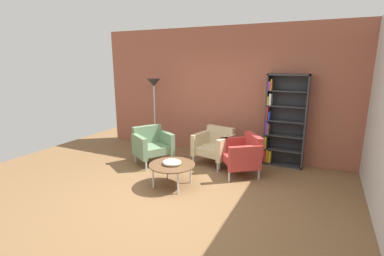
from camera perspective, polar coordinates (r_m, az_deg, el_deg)
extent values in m
plane|color=brown|center=(4.70, -3.50, -13.65)|extent=(8.32, 8.32, 0.00)
cube|color=#9E5642|center=(6.48, 6.98, 7.21)|extent=(6.40, 0.12, 2.90)
cube|color=#333338|center=(6.09, 14.93, 1.71)|extent=(0.03, 0.30, 1.90)
cube|color=#333338|center=(6.00, 22.15, 1.01)|extent=(0.03, 0.30, 1.90)
cube|color=#333338|center=(5.93, 19.18, 10.24)|extent=(0.80, 0.30, 0.03)
cube|color=#333338|center=(6.28, 17.89, -7.00)|extent=(0.80, 0.30, 0.03)
cube|color=#333338|center=(6.17, 18.68, 1.61)|extent=(0.80, 0.02, 1.90)
cube|color=#333338|center=(6.18, 18.10, -4.20)|extent=(0.76, 0.28, 0.02)
cube|color=#333338|center=(6.10, 18.30, -1.45)|extent=(0.76, 0.28, 0.02)
cube|color=#333338|center=(6.04, 18.51, 1.36)|extent=(0.76, 0.28, 0.02)
cube|color=#333338|center=(5.98, 18.73, 4.24)|extent=(0.76, 0.28, 0.02)
cube|color=#333338|center=(5.95, 18.95, 7.15)|extent=(0.76, 0.28, 0.02)
cube|color=red|center=(6.27, 14.76, -5.32)|extent=(0.03, 0.25, 0.26)
cube|color=orange|center=(6.25, 15.17, -5.35)|extent=(0.04, 0.23, 0.27)
cube|color=yellow|center=(6.22, 15.62, -5.52)|extent=(0.04, 0.19, 0.26)
cube|color=yellow|center=(6.17, 14.90, -2.70)|extent=(0.03, 0.22, 0.25)
cube|color=black|center=(6.18, 15.23, -3.06)|extent=(0.03, 0.24, 0.17)
cube|color=purple|center=(6.08, 15.08, 0.16)|extent=(0.04, 0.21, 0.27)
cube|color=olive|center=(6.09, 15.40, -0.07)|extent=(0.02, 0.21, 0.23)
cube|color=red|center=(6.02, 15.20, 3.00)|extent=(0.03, 0.19, 0.27)
cube|color=blue|center=(6.02, 15.54, 2.50)|extent=(0.02, 0.20, 0.17)
cube|color=yellow|center=(5.97, 15.33, 5.40)|extent=(0.03, 0.17, 0.17)
cube|color=white|center=(5.98, 15.79, 5.71)|extent=(0.04, 0.22, 0.24)
cube|color=purple|center=(5.94, 15.58, 8.34)|extent=(0.04, 0.18, 0.17)
cube|color=orange|center=(5.93, 15.96, 8.53)|extent=(0.02, 0.18, 0.22)
cylinder|color=brown|center=(4.90, -4.09, -7.48)|extent=(0.80, 0.80, 0.02)
cylinder|color=silver|center=(4.91, -7.93, -10.08)|extent=(0.03, 0.03, 0.38)
cylinder|color=silver|center=(4.68, -2.91, -11.17)|extent=(0.03, 0.03, 0.38)
cylinder|color=silver|center=(5.28, -5.05, -8.27)|extent=(0.03, 0.03, 0.38)
cylinder|color=silver|center=(5.07, -0.30, -9.16)|extent=(0.03, 0.03, 0.38)
cylinder|color=beige|center=(4.89, -4.09, -7.26)|extent=(0.13, 0.13, 0.02)
cylinder|color=beige|center=(4.89, -4.10, -7.04)|extent=(0.32, 0.32, 0.02)
torus|color=beige|center=(4.88, -4.10, -6.91)|extent=(0.32, 0.32, 0.02)
cube|color=#C6B289|center=(5.91, 4.42, -4.53)|extent=(0.74, 0.70, 0.16)
cube|color=#C6B289|center=(6.06, 5.86, -1.47)|extent=(0.65, 0.25, 0.38)
cube|color=#C6B289|center=(6.03, 1.86, -3.05)|extent=(0.22, 0.63, 0.46)
cube|color=#C6B289|center=(5.71, 6.95, -4.08)|extent=(0.22, 0.63, 0.46)
cylinder|color=silver|center=(5.90, 0.28, -6.59)|extent=(0.04, 0.04, 0.24)
cylinder|color=silver|center=(5.58, 5.25, -7.83)|extent=(0.04, 0.04, 0.24)
cylinder|color=silver|center=(6.35, 3.44, -5.16)|extent=(0.04, 0.04, 0.24)
cylinder|color=silver|center=(6.05, 8.19, -6.20)|extent=(0.04, 0.04, 0.24)
cube|color=slate|center=(6.02, -7.99, -4.29)|extent=(0.83, 0.85, 0.16)
cube|color=slate|center=(6.19, -9.13, -1.25)|extent=(0.44, 0.61, 0.38)
cube|color=slate|center=(5.86, -10.69, -3.78)|extent=(0.58, 0.41, 0.46)
cube|color=slate|center=(6.10, -5.31, -2.89)|extent=(0.58, 0.41, 0.46)
cylinder|color=silver|center=(5.71, -9.34, -7.47)|extent=(0.04, 0.04, 0.24)
cylinder|color=silver|center=(5.95, -4.02, -6.43)|extent=(0.04, 0.04, 0.24)
cylinder|color=silver|center=(6.21, -11.51, -5.82)|extent=(0.04, 0.04, 0.24)
cylinder|color=silver|center=(6.44, -6.53, -4.95)|extent=(0.04, 0.04, 0.24)
cube|color=#B73833|center=(5.48, 9.68, -6.15)|extent=(0.85, 0.86, 0.16)
cube|color=#B73833|center=(5.50, 12.42, -3.25)|extent=(0.48, 0.58, 0.38)
cube|color=#B73833|center=(5.71, 8.42, -4.13)|extent=(0.55, 0.45, 0.46)
cube|color=#B73833|center=(5.16, 10.77, -6.12)|extent=(0.55, 0.45, 0.46)
cylinder|color=silver|center=(5.71, 5.59, -7.33)|extent=(0.04, 0.04, 0.24)
cylinder|color=silver|center=(5.18, 7.57, -9.59)|extent=(0.04, 0.04, 0.24)
cylinder|color=silver|center=(5.90, 11.01, -6.83)|extent=(0.04, 0.04, 0.24)
cylinder|color=silver|center=(5.39, 13.47, -8.92)|extent=(0.04, 0.04, 0.24)
cylinder|color=silver|center=(7.10, -7.40, -4.14)|extent=(0.28, 0.28, 0.02)
cylinder|color=silver|center=(6.90, -7.61, 2.52)|extent=(0.03, 0.03, 1.65)
cone|color=#2D2D2D|center=(6.80, -7.82, 9.16)|extent=(0.32, 0.32, 0.18)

